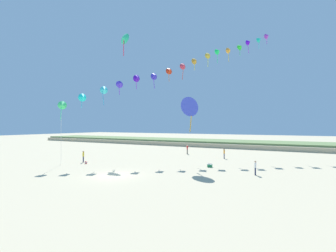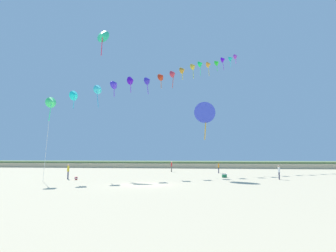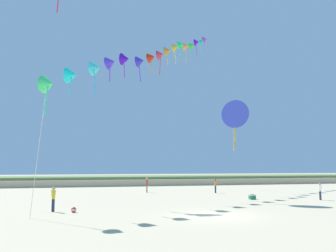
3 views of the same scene
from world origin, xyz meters
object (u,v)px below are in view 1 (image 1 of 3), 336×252
large_kite_mid_trail (124,38)px  beach_cooler (210,166)px  person_far_left (83,156)px  beach_ball (86,163)px  person_near_right (224,153)px  person_near_left (255,167)px  large_kite_low_lead (191,106)px  person_mid_center (187,149)px

large_kite_mid_trail → beach_cooler: size_ratio=7.61×
large_kite_mid_trail → beach_cooler: large_kite_mid_trail is taller
person_far_left → beach_ball: person_far_left is taller
beach_cooler → person_near_right: bearing=91.2°
person_near_right → large_kite_mid_trail: size_ratio=0.36×
person_near_left → large_kite_low_lead: 10.45m
person_near_right → beach_cooler: 8.33m
person_mid_center → person_far_left: 18.37m
person_far_left → beach_ball: size_ratio=4.57×
beach_ball → person_far_left: bearing=151.0°
person_near_right → large_kite_low_lead: size_ratio=0.34×
person_mid_center → large_kite_mid_trail: (-10.27, -5.73, 20.42)m
person_near_right → beach_ball: (-15.76, -13.74, -0.74)m
person_mid_center → large_kite_low_lead: (5.48, -12.00, 6.77)m
person_near_left → beach_cooler: bearing=158.8°
person_near_left → person_near_right: (-5.81, 10.48, 0.04)m
person_near_left → person_mid_center: person_mid_center is taller
person_mid_center → person_far_left: size_ratio=1.05×
large_kite_mid_trail → beach_ball: 23.85m
person_near_right → person_mid_center: 7.92m
large_kite_mid_trail → person_mid_center: bearing=29.1°
person_near_right → beach_cooler: person_near_right is taller
large_kite_low_lead → person_mid_center: bearing=114.6°
large_kite_mid_trail → beach_ball: size_ratio=12.14×
beach_cooler → beach_ball: size_ratio=1.59×
person_mid_center → beach_cooler: person_mid_center is taller
person_near_right → person_mid_center: (-7.46, 2.64, 0.08)m
person_near_left → beach_cooler: 6.09m
person_near_right → person_mid_center: size_ratio=0.92×
beach_cooler → beach_ball: 16.83m
large_kite_mid_trail → beach_ball: large_kite_mid_trail is taller
large_kite_mid_trail → person_far_left: bearing=-86.3°
person_near_right → beach_cooler: (0.17, -8.30, -0.71)m
person_near_right → large_kite_mid_trail: bearing=-170.1°
person_near_right → person_far_left: bearing=-142.7°
person_far_left → beach_ball: (1.33, -0.74, -0.78)m
person_near_right → person_far_left: (-17.09, -13.00, 0.03)m
large_kite_low_lead → large_kite_mid_trail: bearing=158.3°
person_near_right → large_kite_low_lead: large_kite_low_lead is taller
beach_cooler → person_far_left: bearing=-164.8°
person_mid_center → large_kite_mid_trail: size_ratio=0.39×
person_near_left → beach_ball: (-21.57, -3.25, -0.71)m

